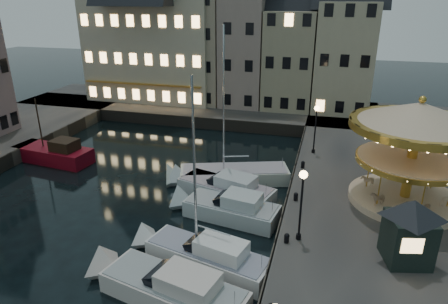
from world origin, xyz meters
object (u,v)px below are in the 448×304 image
(motorboat_d, at_px, (226,208))
(streetlamp_b, at_px, (302,196))
(motorboat_c, at_px, (201,255))
(motorboat_f, at_px, (227,175))
(ticket_kiosk, at_px, (411,221))
(bollard_b, at_px, (287,238))
(bollard_c, at_px, (296,196))
(carousel, at_px, (416,135))
(bollard_d, at_px, (303,164))
(motorboat_e, at_px, (221,188))
(red_fishing_boat, at_px, (54,154))
(streetlamp_c, at_px, (316,122))
(motorboat_b, at_px, (167,288))

(motorboat_d, bearing_deg, streetlamp_b, -33.49)
(motorboat_c, bearing_deg, motorboat_f, 97.24)
(motorboat_c, distance_m, ticket_kiosk, 10.96)
(bollard_b, bearing_deg, ticket_kiosk, 0.16)
(bollard_b, height_order, motorboat_c, motorboat_c)
(bollard_b, bearing_deg, bollard_c, 90.00)
(motorboat_c, xyz_separation_m, motorboat_d, (-0.03, 5.34, -0.04))
(bollard_b, distance_m, carousel, 10.54)
(bollard_d, bearing_deg, motorboat_f, -166.90)
(bollard_b, height_order, motorboat_f, motorboat_f)
(motorboat_e, height_order, carousel, carousel)
(red_fishing_boat, bearing_deg, motorboat_f, 0.12)
(motorboat_c, distance_m, motorboat_d, 5.34)
(motorboat_c, height_order, motorboat_d, motorboat_c)
(motorboat_e, relative_size, motorboat_f, 0.65)
(streetlamp_c, bearing_deg, motorboat_f, -142.84)
(carousel, bearing_deg, bollard_d, 150.88)
(bollard_d, distance_m, motorboat_c, 12.81)
(streetlamp_b, relative_size, motorboat_c, 0.39)
(streetlamp_c, bearing_deg, ticket_kiosk, -68.87)
(streetlamp_b, height_order, motorboat_c, motorboat_c)
(motorboat_e, bearing_deg, bollard_c, -16.40)
(bollard_b, height_order, bollard_c, same)
(bollard_c, relative_size, motorboat_d, 0.08)
(bollard_c, relative_size, bollard_d, 1.00)
(motorboat_d, bearing_deg, bollard_b, -40.76)
(streetlamp_c, xyz_separation_m, motorboat_c, (-5.05, -15.48, -3.34))
(motorboat_d, height_order, red_fishing_boat, red_fishing_boat)
(red_fishing_boat, bearing_deg, streetlamp_c, 12.32)
(motorboat_b, distance_m, ticket_kiosk, 12.48)
(red_fishing_boat, height_order, ticket_kiosk, red_fishing_boat)
(streetlamp_b, distance_m, motorboat_d, 6.96)
(bollard_c, distance_m, motorboat_b, 10.84)
(motorboat_b, distance_m, motorboat_c, 3.06)
(streetlamp_c, xyz_separation_m, motorboat_f, (-6.40, -4.85, -3.49))
(bollard_c, distance_m, red_fishing_boat, 22.16)
(motorboat_b, bearing_deg, ticket_kiosk, 21.49)
(bollard_d, relative_size, motorboat_f, 0.04)
(streetlamp_c, relative_size, bollard_b, 7.32)
(streetlamp_b, bearing_deg, motorboat_d, 146.51)
(motorboat_c, relative_size, carousel, 1.33)
(bollard_c, relative_size, carousel, 0.07)
(streetlamp_c, relative_size, motorboat_d, 0.57)
(motorboat_d, distance_m, carousel, 12.87)
(motorboat_c, xyz_separation_m, carousel, (11.34, 8.14, 5.30))
(bollard_b, relative_size, bollard_c, 1.00)
(streetlamp_c, height_order, motorboat_c, motorboat_c)
(bollard_b, xyz_separation_m, motorboat_f, (-5.80, 9.15, -1.07))
(streetlamp_c, distance_m, carousel, 9.87)
(motorboat_b, xyz_separation_m, carousel, (12.16, 11.08, 5.33))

